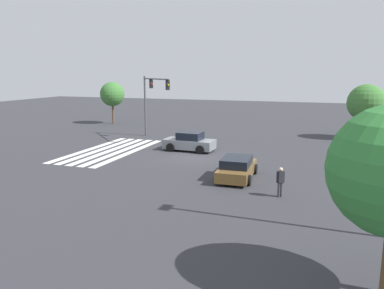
{
  "coord_description": "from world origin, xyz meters",
  "views": [
    {
      "loc": [
        26.37,
        9.23,
        6.33
      ],
      "look_at": [
        0.0,
        0.0,
        0.96
      ],
      "focal_mm": 35.0,
      "sensor_mm": 36.0,
      "label": 1
    }
  ],
  "objects_px": {
    "pedestrian": "(280,181)",
    "traffic_signal_mast": "(152,94)",
    "tree_corner_c": "(366,103)",
    "car_0": "(189,142)",
    "car_1": "(237,168)",
    "tree_corner_a": "(112,94)"
  },
  "relations": [
    {
      "from": "pedestrian",
      "to": "traffic_signal_mast",
      "type": "bearing_deg",
      "value": -0.09
    },
    {
      "from": "traffic_signal_mast",
      "to": "tree_corner_c",
      "type": "xyz_separation_m",
      "value": [
        -6.54,
        19.4,
        -0.84
      ]
    },
    {
      "from": "car_0",
      "to": "tree_corner_c",
      "type": "xyz_separation_m",
      "value": [
        -10.72,
        14.08,
        2.79
      ]
    },
    {
      "from": "car_1",
      "to": "pedestrian",
      "type": "bearing_deg",
      "value": -134.94
    },
    {
      "from": "traffic_signal_mast",
      "to": "car_0",
      "type": "height_order",
      "value": "traffic_signal_mast"
    },
    {
      "from": "car_1",
      "to": "tree_corner_c",
      "type": "distance_m",
      "value": 19.71
    },
    {
      "from": "pedestrian",
      "to": "tree_corner_a",
      "type": "height_order",
      "value": "tree_corner_a"
    },
    {
      "from": "car_0",
      "to": "car_1",
      "type": "relative_size",
      "value": 0.97
    },
    {
      "from": "pedestrian",
      "to": "car_0",
      "type": "bearing_deg",
      "value": -3.71
    },
    {
      "from": "car_0",
      "to": "tree_corner_c",
      "type": "bearing_deg",
      "value": -140.59
    },
    {
      "from": "traffic_signal_mast",
      "to": "pedestrian",
      "type": "height_order",
      "value": "traffic_signal_mast"
    },
    {
      "from": "car_1",
      "to": "tree_corner_c",
      "type": "xyz_separation_m",
      "value": [
        -17.5,
        8.6,
        2.88
      ]
    },
    {
      "from": "car_0",
      "to": "car_1",
      "type": "bearing_deg",
      "value": 131.11
    },
    {
      "from": "traffic_signal_mast",
      "to": "tree_corner_c",
      "type": "bearing_deg",
      "value": 63.63
    },
    {
      "from": "car_1",
      "to": "pedestrian",
      "type": "height_order",
      "value": "pedestrian"
    },
    {
      "from": "tree_corner_a",
      "to": "tree_corner_c",
      "type": "xyz_separation_m",
      "value": [
        1.81,
        28.78,
        -0.19
      ]
    },
    {
      "from": "car_1",
      "to": "tree_corner_c",
      "type": "height_order",
      "value": "tree_corner_c"
    },
    {
      "from": "pedestrian",
      "to": "tree_corner_c",
      "type": "relative_size",
      "value": 0.3
    },
    {
      "from": "traffic_signal_mast",
      "to": "tree_corner_a",
      "type": "relative_size",
      "value": 1.15
    },
    {
      "from": "pedestrian",
      "to": "tree_corner_c",
      "type": "xyz_separation_m",
      "value": [
        -20.18,
        5.72,
        2.65
      ]
    },
    {
      "from": "traffic_signal_mast",
      "to": "car_0",
      "type": "distance_m",
      "value": 7.68
    },
    {
      "from": "tree_corner_a",
      "to": "traffic_signal_mast",
      "type": "bearing_deg",
      "value": 48.31
    }
  ]
}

